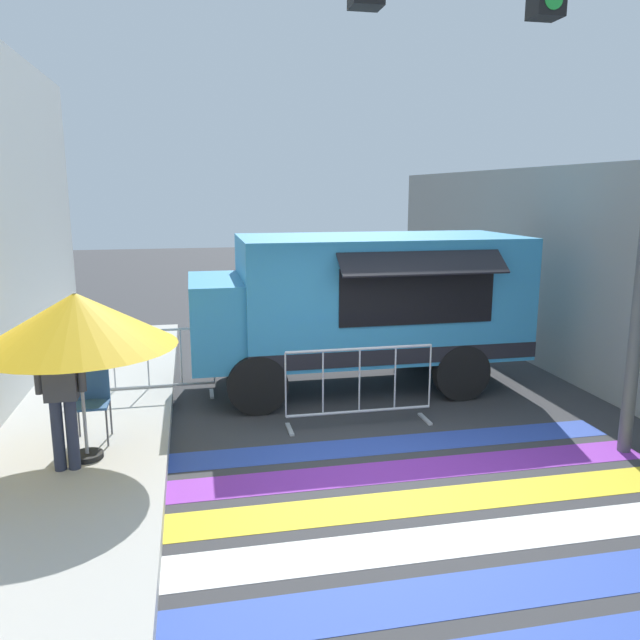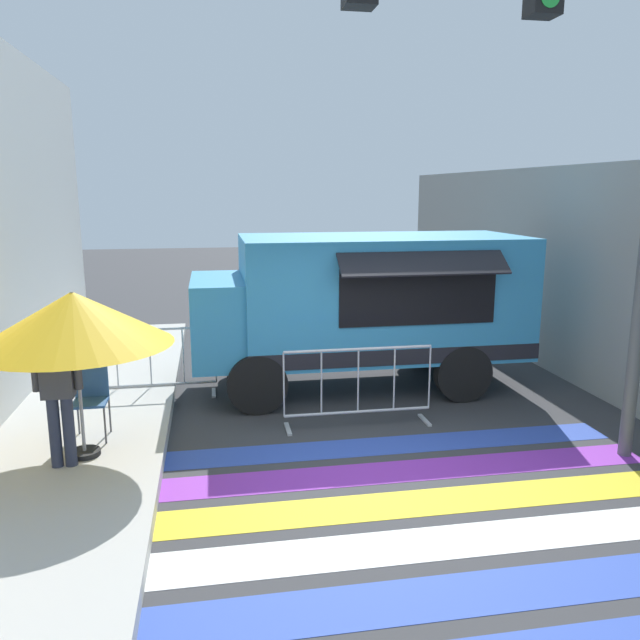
{
  "view_description": "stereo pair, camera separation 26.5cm",
  "coord_description": "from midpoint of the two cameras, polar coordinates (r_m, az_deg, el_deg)",
  "views": [
    {
      "loc": [
        -2.2,
        -6.56,
        3.23
      ],
      "look_at": [
        -0.4,
        2.14,
        1.38
      ],
      "focal_mm": 35.0,
      "sensor_mm": 36.0,
      "label": 1
    },
    {
      "loc": [
        -1.94,
        -6.61,
        3.23
      ],
      "look_at": [
        -0.4,
        2.14,
        1.38
      ],
      "focal_mm": 35.0,
      "sensor_mm": 36.0,
      "label": 2
    }
  ],
  "objects": [
    {
      "name": "barricade_front",
      "position": [
        8.7,
        4.38,
        -6.16
      ],
      "size": [
        2.09,
        0.44,
        1.13
      ],
      "color": "#B7BABF",
      "rests_on": "ground_plane"
    },
    {
      "name": "concrete_wall_right",
      "position": [
        11.52,
        22.94,
        3.83
      ],
      "size": [
        0.2,
        16.0,
        3.66
      ],
      "color": "gray",
      "rests_on": "ground_plane"
    },
    {
      "name": "patio_umbrella",
      "position": [
        7.48,
        -20.65,
        0.09
      ],
      "size": [
        2.19,
        2.19,
        1.95
      ],
      "color": "black",
      "rests_on": "sidewalk_left"
    },
    {
      "name": "folding_chair",
      "position": [
        8.32,
        -19.37,
        -6.38
      ],
      "size": [
        0.41,
        0.41,
        0.92
      ],
      "rotation": [
        0.0,
        0.0,
        0.06
      ],
      "color": "#4C4C51",
      "rests_on": "sidewalk_left"
    },
    {
      "name": "vendor_person",
      "position": [
        7.42,
        -21.93,
        -5.27
      ],
      "size": [
        0.53,
        0.23,
        1.73
      ],
      "rotation": [
        0.0,
        0.0,
        0.25
      ],
      "color": "#2D3347",
      "rests_on": "sidewalk_left"
    },
    {
      "name": "traffic_signal_pole",
      "position": [
        7.57,
        20.95,
        21.17
      ],
      "size": [
        4.52,
        0.29,
        6.32
      ],
      "color": "#515456",
      "rests_on": "ground_plane"
    },
    {
      "name": "barricade_side",
      "position": [
        10.18,
        -14.53,
        -3.85
      ],
      "size": [
        2.06,
        0.44,
        1.13
      ],
      "color": "#B7BABF",
      "rests_on": "ground_plane"
    },
    {
      "name": "ground_plane",
      "position": [
        7.62,
        6.96,
        -13.42
      ],
      "size": [
        60.0,
        60.0,
        0.0
      ],
      "primitive_type": "plane",
      "color": "#38383A"
    },
    {
      "name": "crosswalk_painted",
      "position": [
        6.59,
        10.19,
        -17.75
      ],
      "size": [
        6.4,
        4.36,
        0.01
      ],
      "color": "#334FB2",
      "rests_on": "ground_plane"
    },
    {
      "name": "food_truck",
      "position": [
        10.2,
        4.12,
        1.77
      ],
      "size": [
        5.33,
        2.6,
        2.51
      ],
      "color": "#338CBF",
      "rests_on": "ground_plane"
    }
  ]
}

